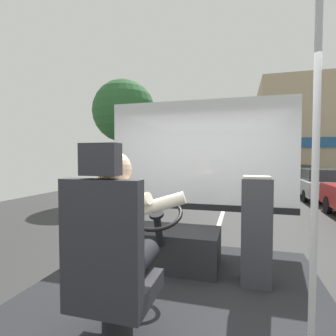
{
  "coord_description": "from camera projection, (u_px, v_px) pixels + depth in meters",
  "views": [
    {
      "loc": [
        0.54,
        -1.88,
        1.86
      ],
      "look_at": [
        -0.24,
        0.93,
        1.73
      ],
      "focal_mm": 27.85,
      "sensor_mm": 36.0,
      "label": 1
    }
  ],
  "objects": [
    {
      "name": "bus_driver",
      "position": [
        118.0,
        232.0,
        1.67
      ],
      "size": [
        0.8,
        0.54,
        0.82
      ],
      "color": "black",
      "rests_on": "driver_seat"
    },
    {
      "name": "driver_seat",
      "position": [
        110.0,
        267.0,
        1.57
      ],
      "size": [
        0.48,
        0.48,
        1.26
      ],
      "color": "black",
      "rests_on": "bus_floor"
    },
    {
      "name": "shop_building",
      "position": [
        333.0,
        132.0,
        18.12
      ],
      "size": [
        9.72,
        5.59,
        7.13
      ],
      "color": "tan",
      "rests_on": "ground"
    },
    {
      "name": "street_tree",
      "position": [
        124.0,
        112.0,
        11.13
      ],
      "size": [
        2.65,
        2.65,
        5.13
      ],
      "color": "#4C3828",
      "rests_on": "ground"
    },
    {
      "name": "fare_box",
      "position": [
        256.0,
        230.0,
        2.42
      ],
      "size": [
        0.27,
        0.27,
        1.01
      ],
      "color": "#333338",
      "rests_on": "bus_floor"
    },
    {
      "name": "steering_console",
      "position": [
        168.0,
        246.0,
        2.83
      ],
      "size": [
        1.1,
        0.93,
        0.76
      ],
      "color": "black",
      "rests_on": "bus_floor"
    },
    {
      "name": "parked_car_silver",
      "position": [
        318.0,
        183.0,
        11.63
      ],
      "size": [
        1.76,
        4.4,
        1.33
      ],
      "color": "silver",
      "rests_on": "ground"
    },
    {
      "name": "handrail_pole",
      "position": [
        315.0,
        167.0,
        1.64
      ],
      "size": [
        0.04,
        0.04,
        2.25
      ],
      "color": "#B7B7BC",
      "rests_on": "bus_floor"
    },
    {
      "name": "parked_car_white",
      "position": [
        295.0,
        175.0,
        16.06
      ],
      "size": [
        1.78,
        4.37,
        1.38
      ],
      "color": "silver",
      "rests_on": "ground"
    },
    {
      "name": "windshield_panel",
      "position": [
        199.0,
        167.0,
        3.52
      ],
      "size": [
        2.5,
        0.08,
        1.48
      ],
      "color": "silver"
    },
    {
      "name": "ground",
      "position": [
        226.0,
        203.0,
        10.5
      ],
      "size": [
        18.0,
        44.0,
        0.06
      ],
      "color": "#2E2E2E"
    }
  ]
}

